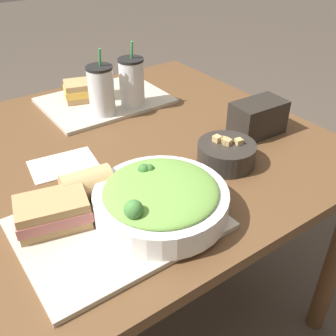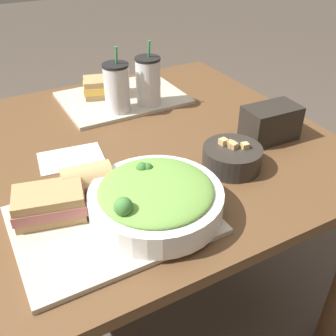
{
  "view_description": "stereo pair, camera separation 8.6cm",
  "coord_description": "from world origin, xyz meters",
  "views": [
    {
      "loc": [
        -0.38,
        -0.86,
        1.28
      ],
      "look_at": [
        0.06,
        -0.24,
        0.77
      ],
      "focal_mm": 42.0,
      "sensor_mm": 36.0,
      "label": 1
    },
    {
      "loc": [
        -0.31,
        -0.91,
        1.28
      ],
      "look_at": [
        0.06,
        -0.24,
        0.77
      ],
      "focal_mm": 42.0,
      "sensor_mm": 36.0,
      "label": 2
    }
  ],
  "objects": [
    {
      "name": "dining_table",
      "position": [
        0.0,
        0.0,
        0.62
      ],
      "size": [
        1.26,
        1.02,
        0.71
      ],
      "color": "brown",
      "rests_on": "ground_plane"
    },
    {
      "name": "chip_bag",
      "position": [
        0.44,
        -0.16,
        0.76
      ],
      "size": [
        0.16,
        0.1,
        0.1
      ],
      "rotation": [
        0.0,
        0.0,
        -0.05
      ],
      "color": "#28231E",
      "rests_on": "dining_table"
    },
    {
      "name": "tray_far",
      "position": [
        0.17,
        0.3,
        0.72
      ],
      "size": [
        0.41,
        0.31,
        0.01
      ],
      "color": "#BCB29E",
      "rests_on": "dining_table"
    },
    {
      "name": "soup_bowl",
      "position": [
        0.25,
        -0.24,
        0.74
      ],
      "size": [
        0.15,
        0.15,
        0.07
      ],
      "color": "#2D2823",
      "rests_on": "dining_table"
    },
    {
      "name": "napkin_folded",
      "position": [
        -0.11,
        0.01,
        0.71
      ],
      "size": [
        0.18,
        0.14,
        0.0
      ],
      "color": "silver",
      "rests_on": "dining_table"
    },
    {
      "name": "drink_cup_red",
      "position": [
        0.23,
        0.2,
        0.8
      ],
      "size": [
        0.08,
        0.08,
        0.21
      ],
      "color": "silver",
      "rests_on": "tray_far"
    },
    {
      "name": "sandwich_far",
      "position": [
        0.12,
        0.33,
        0.75
      ],
      "size": [
        0.17,
        0.13,
        0.06
      ],
      "rotation": [
        0.0,
        0.0,
        -0.29
      ],
      "color": "tan",
      "rests_on": "tray_far"
    },
    {
      "name": "sandwich_near",
      "position": [
        -0.22,
        -0.21,
        0.75
      ],
      "size": [
        0.17,
        0.13,
        0.06
      ],
      "rotation": [
        0.0,
        0.0,
        -0.23
      ],
      "color": "tan",
      "rests_on": "tray_near"
    },
    {
      "name": "drink_cup_dark",
      "position": [
        0.11,
        0.2,
        0.79
      ],
      "size": [
        0.08,
        0.08,
        0.21
      ],
      "color": "silver",
      "rests_on": "tray_far"
    },
    {
      "name": "tray_near",
      "position": [
        -0.1,
        -0.29,
        0.72
      ],
      "size": [
        0.41,
        0.31,
        0.01
      ],
      "color": "#BCB29E",
      "rests_on": "dining_table"
    },
    {
      "name": "salad_bowl",
      "position": [
        -0.01,
        -0.31,
        0.76
      ],
      "size": [
        0.29,
        0.29,
        0.1
      ],
      "color": "white",
      "rests_on": "tray_near"
    },
    {
      "name": "baguette_near",
      "position": [
        -0.12,
        -0.17,
        0.76
      ],
      "size": [
        0.12,
        0.09,
        0.07
      ],
      "rotation": [
        0.0,
        0.0,
        1.45
      ],
      "color": "tan",
      "rests_on": "tray_near"
    },
    {
      "name": "ground_plane",
      "position": [
        0.0,
        0.0,
        0.0
      ],
      "size": [
        12.0,
        12.0,
        0.0
      ],
      "primitive_type": "plane",
      "color": "#4C4238"
    }
  ]
}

